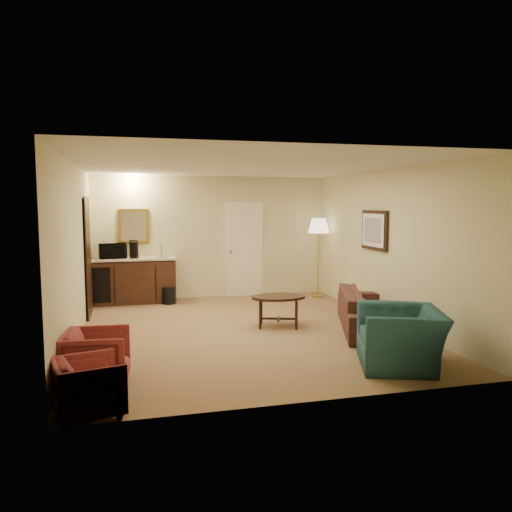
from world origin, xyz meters
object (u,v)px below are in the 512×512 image
(wetbar_cabinet, at_px, (135,280))
(floor_lamp, at_px, (318,258))
(coffee_table, at_px, (278,311))
(rose_chair_near, at_px, (97,355))
(waste_bin, at_px, (169,295))
(microwave, at_px, (113,249))
(sofa, at_px, (369,304))
(rose_chair_far, at_px, (89,384))
(coffee_maker, at_px, (134,250))
(teal_armchair, at_px, (401,328))

(wetbar_cabinet, bearing_deg, floor_lamp, -4.75)
(wetbar_cabinet, distance_m, coffee_table, 3.48)
(rose_chair_near, distance_m, waste_bin, 4.59)
(wetbar_cabinet, height_order, microwave, microwave)
(sofa, distance_m, rose_chair_far, 4.72)
(floor_lamp, xyz_separation_m, waste_bin, (-3.20, 0.05, -0.69))
(sofa, relative_size, floor_lamp, 1.25)
(floor_lamp, bearing_deg, sofa, -94.98)
(sofa, distance_m, rose_chair_near, 4.36)
(wetbar_cabinet, relative_size, coffee_table, 1.83)
(rose_chair_near, height_order, floor_lamp, floor_lamp)
(coffee_table, xyz_separation_m, coffee_maker, (-2.26, 2.61, 0.83))
(rose_chair_far, bearing_deg, microwave, -14.34)
(floor_lamp, relative_size, microwave, 3.25)
(wetbar_cabinet, xyz_separation_m, microwave, (-0.43, 0.05, 0.64))
(teal_armchair, xyz_separation_m, microwave, (-3.57, 4.97, 0.61))
(rose_chair_far, xyz_separation_m, waste_bin, (1.15, 5.25, -0.14))
(coffee_table, bearing_deg, floor_lamp, 55.45)
(wetbar_cabinet, height_order, rose_chair_near, wetbar_cabinet)
(waste_bin, height_order, microwave, microwave)
(wetbar_cabinet, height_order, waste_bin, wetbar_cabinet)
(floor_lamp, bearing_deg, rose_chair_near, -134.53)
(floor_lamp, xyz_separation_m, coffee_maker, (-3.86, 0.28, 0.23))
(teal_armchair, relative_size, waste_bin, 3.31)
(rose_chair_near, height_order, rose_chair_far, rose_chair_near)
(coffee_table, distance_m, floor_lamp, 2.88)
(rose_chair_near, height_order, microwave, microwave)
(waste_bin, bearing_deg, sofa, -44.69)
(teal_armchair, xyz_separation_m, waste_bin, (-2.49, 4.65, -0.32))
(floor_lamp, distance_m, coffee_maker, 3.88)
(teal_armchair, height_order, coffee_table, teal_armchair)
(coffee_maker, bearing_deg, teal_armchair, -48.48)
(waste_bin, bearing_deg, microwave, 163.28)
(sofa, xyz_separation_m, coffee_maker, (-3.61, 3.15, 0.67))
(rose_chair_far, bearing_deg, sofa, -73.97)
(sofa, distance_m, teal_armchair, 1.79)
(rose_chair_far, bearing_deg, coffee_table, -57.31)
(teal_armchair, relative_size, rose_chair_far, 1.79)
(teal_armchair, distance_m, floor_lamp, 4.67)
(teal_armchair, height_order, waste_bin, teal_armchair)
(sofa, height_order, microwave, microwave)
(sofa, bearing_deg, floor_lamp, 14.67)
(coffee_table, bearing_deg, sofa, -21.95)
(microwave, bearing_deg, teal_armchair, -60.94)
(microwave, bearing_deg, rose_chair_near, -97.21)
(rose_chair_far, relative_size, coffee_table, 0.69)
(sofa, bearing_deg, wetbar_cabinet, 68.13)
(rose_chair_far, relative_size, microwave, 1.18)
(sofa, bearing_deg, rose_chair_far, 139.29)
(floor_lamp, xyz_separation_m, microwave, (-4.28, 0.37, 0.24))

